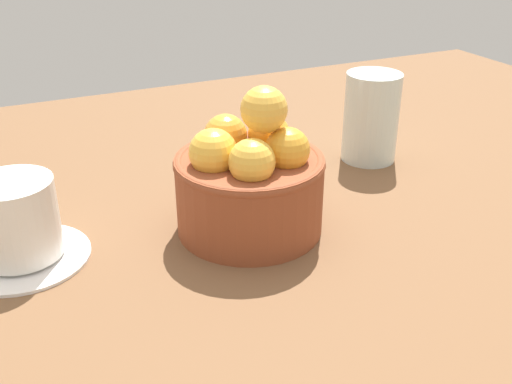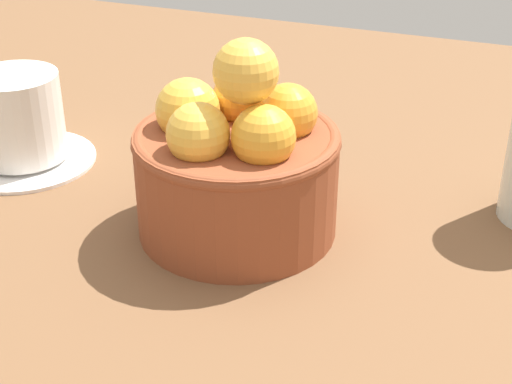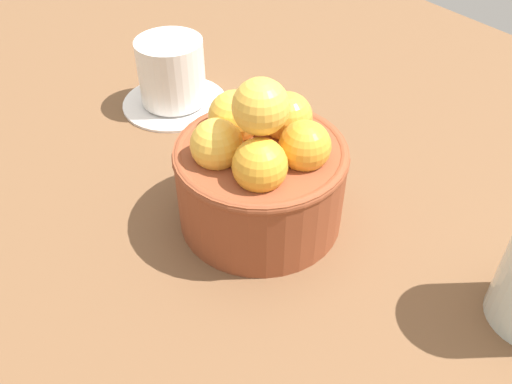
% 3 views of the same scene
% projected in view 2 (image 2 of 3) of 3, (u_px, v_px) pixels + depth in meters
% --- Properties ---
extents(ground_plane, '(1.41, 0.99, 0.03)m').
position_uv_depth(ground_plane, '(238.00, 248.00, 0.56)').
color(ground_plane, brown).
extents(terracotta_bowl, '(0.14, 0.14, 0.14)m').
position_uv_depth(terracotta_bowl, '(237.00, 163.00, 0.53)').
color(terracotta_bowl, brown).
rests_on(terracotta_bowl, ground_plane).
extents(coffee_cup, '(0.12, 0.12, 0.08)m').
position_uv_depth(coffee_cup, '(19.00, 124.00, 0.63)').
color(coffee_cup, white).
rests_on(coffee_cup, ground_plane).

